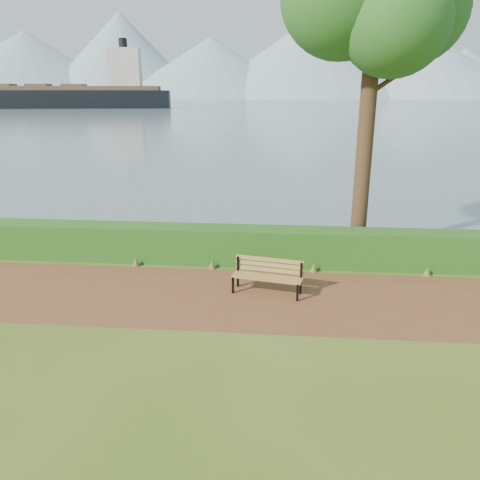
# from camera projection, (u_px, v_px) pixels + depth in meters

# --- Properties ---
(ground) EXTENTS (140.00, 140.00, 0.00)m
(ground) POSITION_uv_depth(u_px,v_px,m) (247.00, 303.00, 10.52)
(ground) COLOR #3E5518
(ground) RESTS_ON ground
(path) EXTENTS (40.00, 3.40, 0.01)m
(path) POSITION_uv_depth(u_px,v_px,m) (248.00, 297.00, 10.80)
(path) COLOR brown
(path) RESTS_ON ground
(hedge) EXTENTS (32.00, 0.85, 1.00)m
(hedge) POSITION_uv_depth(u_px,v_px,m) (254.00, 246.00, 12.84)
(hedge) COLOR #194F16
(hedge) RESTS_ON ground
(water) EXTENTS (700.00, 510.00, 0.00)m
(water) POSITION_uv_depth(u_px,v_px,m) (283.00, 101.00, 257.44)
(water) COLOR #3E5765
(water) RESTS_ON ground
(mountains) EXTENTS (585.00, 190.00, 70.00)m
(mountains) POSITION_uv_depth(u_px,v_px,m) (274.00, 64.00, 388.61)
(mountains) COLOR #7B92A4
(mountains) RESTS_ON ground
(bench) EXTENTS (1.70, 0.80, 0.82)m
(bench) POSITION_uv_depth(u_px,v_px,m) (268.00, 274.00, 10.93)
(bench) COLOR black
(bench) RESTS_ON ground
(cargo_ship) EXTENTS (73.47, 24.75, 22.05)m
(cargo_ship) POSITION_uv_depth(u_px,v_px,m) (57.00, 97.00, 141.50)
(cargo_ship) COLOR black
(cargo_ship) RESTS_ON ground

